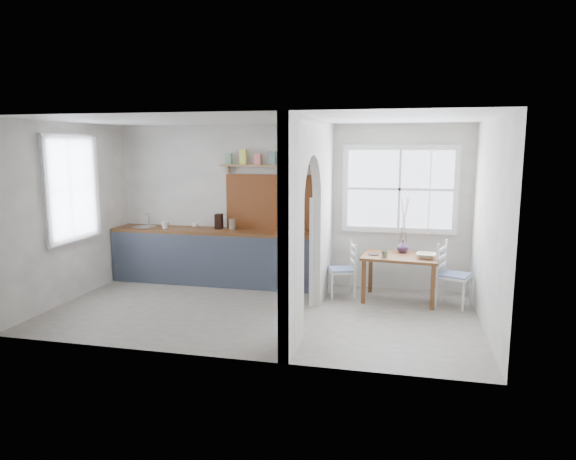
% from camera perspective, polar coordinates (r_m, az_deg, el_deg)
% --- Properties ---
extents(floor, '(5.80, 3.20, 0.01)m').
position_cam_1_polar(floor, '(7.18, -3.04, -9.04)').
color(floor, '#9D9484').
rests_on(floor, ground).
extents(ceiling, '(5.80, 3.20, 0.01)m').
position_cam_1_polar(ceiling, '(6.82, -3.23, 12.16)').
color(ceiling, silver).
rests_on(ceiling, walls).
extents(walls, '(5.81, 3.21, 2.60)m').
position_cam_1_polar(walls, '(6.88, -3.13, 1.29)').
color(walls, silver).
rests_on(walls, floor).
extents(partition, '(0.12, 3.20, 2.60)m').
position_cam_1_polar(partition, '(6.76, 2.71, 2.44)').
color(partition, silver).
rests_on(partition, floor).
extents(kitchen_window, '(0.10, 1.16, 1.50)m').
position_cam_1_polar(kitchen_window, '(8.12, -23.09, 4.26)').
color(kitchen_window, white).
rests_on(kitchen_window, walls).
extents(nook_window, '(1.76, 0.10, 1.30)m').
position_cam_1_polar(nook_window, '(8.14, 12.29, 4.45)').
color(nook_window, white).
rests_on(nook_window, walls).
extents(counter, '(3.50, 0.60, 0.90)m').
position_cam_1_polar(counter, '(8.62, -7.88, -2.85)').
color(counter, brown).
rests_on(counter, floor).
extents(sink, '(0.40, 0.40, 0.02)m').
position_cam_1_polar(sink, '(9.06, -15.72, 0.27)').
color(sink, '#BBBDC0').
rests_on(sink, counter).
extents(backsplash, '(1.65, 0.03, 0.90)m').
position_cam_1_polar(backsplash, '(8.44, -1.53, 3.12)').
color(backsplash, brown).
rests_on(backsplash, walls).
extents(shelf, '(1.75, 0.20, 0.21)m').
position_cam_1_polar(shelf, '(8.31, -1.69, 7.53)').
color(shelf, '#A2754D').
rests_on(shelf, walls).
extents(pendant_lamp, '(0.26, 0.26, 0.16)m').
position_cam_1_polar(pendant_lamp, '(7.90, 0.20, 6.56)').
color(pendant_lamp, beige).
rests_on(pendant_lamp, ceiling).
extents(utensil_rail, '(0.02, 0.50, 0.02)m').
position_cam_1_polar(utensil_rail, '(7.60, 3.17, 3.19)').
color(utensil_rail, '#BBBDC0').
rests_on(utensil_rail, partition).
extents(dining_table, '(1.15, 0.83, 0.68)m').
position_cam_1_polar(dining_table, '(7.75, 12.33, -5.25)').
color(dining_table, brown).
rests_on(dining_table, floor).
extents(chair_left, '(0.47, 0.47, 0.83)m').
position_cam_1_polar(chair_left, '(7.83, 5.99, -4.36)').
color(chair_left, silver).
rests_on(chair_left, floor).
extents(chair_right, '(0.54, 0.54, 0.91)m').
position_cam_1_polar(chair_right, '(7.67, 17.99, -4.74)').
color(chair_right, silver).
rests_on(chair_right, floor).
extents(kettle, '(0.24, 0.21, 0.26)m').
position_cam_1_polar(kettle, '(8.14, 0.25, 0.63)').
color(kettle, white).
rests_on(kettle, counter).
extents(mug_a, '(0.16, 0.16, 0.12)m').
position_cam_1_polar(mug_a, '(8.77, -13.50, 0.52)').
color(mug_a, silver).
rests_on(mug_a, counter).
extents(mug_b, '(0.14, 0.14, 0.09)m').
position_cam_1_polar(mug_b, '(8.75, -10.27, 0.51)').
color(mug_b, white).
rests_on(mug_b, counter).
extents(knife_block, '(0.13, 0.17, 0.25)m').
position_cam_1_polar(knife_block, '(8.58, -7.68, 0.95)').
color(knife_block, black).
rests_on(knife_block, counter).
extents(jar, '(0.11, 0.11, 0.18)m').
position_cam_1_polar(jar, '(8.48, -6.22, 0.64)').
color(jar, gray).
rests_on(jar, counter).
extents(towel_magenta, '(0.02, 0.03, 0.55)m').
position_cam_1_polar(towel_magenta, '(7.88, 2.96, -5.28)').
color(towel_magenta, '#D8458E').
rests_on(towel_magenta, counter).
extents(towel_orange, '(0.02, 0.03, 0.53)m').
position_cam_1_polar(towel_orange, '(7.85, 2.90, -5.53)').
color(towel_orange, '#BA6210').
rests_on(towel_orange, counter).
extents(bowl, '(0.31, 0.31, 0.07)m').
position_cam_1_polar(bowl, '(7.60, 15.10, -2.76)').
color(bowl, white).
rests_on(bowl, dining_table).
extents(table_cup, '(0.13, 0.13, 0.10)m').
position_cam_1_polar(table_cup, '(7.50, 10.67, -2.63)').
color(table_cup, '#5B7758').
rests_on(table_cup, dining_table).
extents(plate, '(0.21, 0.21, 0.01)m').
position_cam_1_polar(plate, '(7.65, 9.49, -2.69)').
color(plate, '#292122').
rests_on(plate, dining_table).
extents(vase, '(0.22, 0.22, 0.18)m').
position_cam_1_polar(vase, '(7.89, 12.62, -1.79)').
color(vase, '#3E2648').
rests_on(vase, dining_table).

